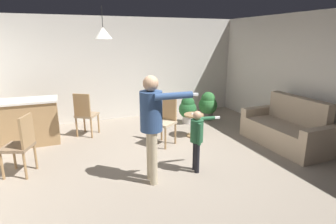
% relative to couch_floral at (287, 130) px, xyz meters
% --- Properties ---
extents(ground, '(7.68, 7.68, 0.00)m').
position_rel_couch_floral_xyz_m(ground, '(-2.53, 0.08, -0.33)').
color(ground, gray).
extents(wall_back, '(6.40, 0.10, 2.70)m').
position_rel_couch_floral_xyz_m(wall_back, '(-2.53, 3.28, 1.02)').
color(wall_back, beige).
rests_on(wall_back, ground).
extents(wall_right, '(0.10, 6.40, 2.70)m').
position_rel_couch_floral_xyz_m(wall_right, '(0.67, 0.08, 1.02)').
color(wall_right, beige).
rests_on(wall_right, ground).
extents(couch_floral, '(0.88, 1.81, 1.00)m').
position_rel_couch_floral_xyz_m(couch_floral, '(0.00, 0.00, 0.00)').
color(couch_floral, tan).
rests_on(couch_floral, ground).
extents(kitchen_counter, '(1.26, 0.66, 0.95)m').
position_rel_couch_floral_xyz_m(kitchen_counter, '(-4.98, 2.04, 0.15)').
color(kitchen_counter, '#99754C').
rests_on(kitchen_counter, ground).
extents(side_table_by_couch, '(0.44, 0.44, 0.52)m').
position_rel_couch_floral_xyz_m(side_table_by_couch, '(-1.55, 1.17, -0.00)').
color(side_table_by_couch, '#99754C').
rests_on(side_table_by_couch, ground).
extents(person_adult, '(0.81, 0.51, 1.66)m').
position_rel_couch_floral_xyz_m(person_adult, '(-3.04, -0.39, 0.70)').
color(person_adult, tan).
rests_on(person_adult, ground).
extents(person_child, '(0.57, 0.30, 1.05)m').
position_rel_couch_floral_xyz_m(person_child, '(-2.26, -0.34, 0.32)').
color(person_child, black).
rests_on(person_child, ground).
extents(dining_chair_by_counter, '(0.58, 0.58, 1.00)m').
position_rel_couch_floral_xyz_m(dining_chair_by_counter, '(-2.30, 1.00, 0.21)').
color(dining_chair_by_counter, '#99754C').
rests_on(dining_chair_by_counter, ground).
extents(dining_chair_near_wall, '(0.58, 0.58, 1.00)m').
position_rel_couch_floral_xyz_m(dining_chair_near_wall, '(-3.81, 2.09, 0.21)').
color(dining_chair_near_wall, '#99754C').
rests_on(dining_chair_near_wall, ground).
extents(dining_chair_centre_back, '(0.54, 0.54, 1.00)m').
position_rel_couch_floral_xyz_m(dining_chair_centre_back, '(-4.93, 0.60, 0.21)').
color(dining_chair_centre_back, '#99754C').
rests_on(dining_chair_centre_back, ground).
extents(potted_plant_corner, '(0.50, 0.50, 0.77)m').
position_rel_couch_floral_xyz_m(potted_plant_corner, '(-0.61, 2.20, 0.09)').
color(potted_plant_corner, '#4C4742').
rests_on(potted_plant_corner, ground).
extents(potted_plant_by_wall, '(0.46, 0.46, 0.71)m').
position_rel_couch_floral_xyz_m(potted_plant_by_wall, '(-1.25, 2.12, 0.06)').
color(potted_plant_by_wall, '#B7B2AD').
rests_on(potted_plant_by_wall, ground).
extents(spare_remote_on_table, '(0.13, 0.04, 0.04)m').
position_rel_couch_floral_xyz_m(spare_remote_on_table, '(-1.55, 1.16, 0.21)').
color(spare_remote_on_table, white).
rests_on(spare_remote_on_table, side_table_by_couch).
extents(ceiling_light_pendant, '(0.32, 0.32, 0.55)m').
position_rel_couch_floral_xyz_m(ceiling_light_pendant, '(-3.47, 1.00, 1.92)').
color(ceiling_light_pendant, silver).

